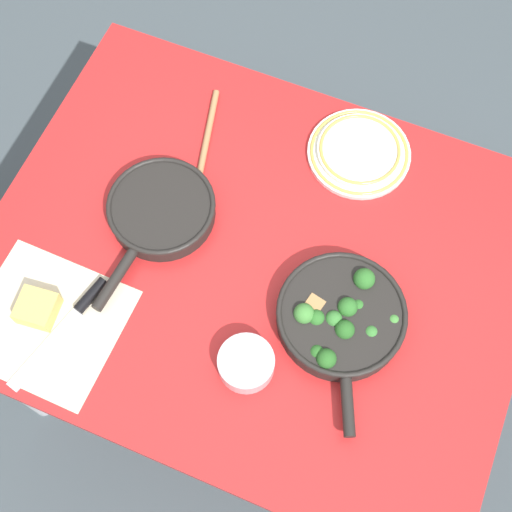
{
  "coord_description": "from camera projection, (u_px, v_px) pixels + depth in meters",
  "views": [
    {
      "loc": [
        0.23,
        -0.57,
        2.19
      ],
      "look_at": [
        0.0,
        0.0,
        0.77
      ],
      "focal_mm": 50.0,
      "sensor_mm": 36.0,
      "label": 1
    }
  ],
  "objects": [
    {
      "name": "ground_plane",
      "position": [
        256.0,
        353.0,
        2.26
      ],
      "size": [
        14.0,
        14.0,
        0.0
      ],
      "primitive_type": "plane",
      "color": "#424C51"
    },
    {
      "name": "dining_table_red",
      "position": [
        256.0,
        274.0,
        1.64
      ],
      "size": [
        1.19,
        0.94,
        0.75
      ],
      "color": "red",
      "rests_on": "ground_plane"
    },
    {
      "name": "skillet_broccoli",
      "position": [
        340.0,
        317.0,
        1.48
      ],
      "size": [
        0.27,
        0.37,
        0.07
      ],
      "rotation": [
        0.0,
        0.0,
        5.12
      ],
      "color": "black",
      "rests_on": "dining_table_red"
    },
    {
      "name": "skillet_eggs",
      "position": [
        161.0,
        210.0,
        1.58
      ],
      "size": [
        0.24,
        0.39,
        0.05
      ],
      "rotation": [
        0.0,
        0.0,
        4.62
      ],
      "color": "black",
      "rests_on": "dining_table_red"
    },
    {
      "name": "wooden_spoon",
      "position": [
        200.0,
        172.0,
        1.64
      ],
      "size": [
        0.12,
        0.36,
        0.02
      ],
      "rotation": [
        0.0,
        0.0,
        4.96
      ],
      "color": "#A87A4C",
      "rests_on": "dining_table_red"
    },
    {
      "name": "parchment_sheet",
      "position": [
        46.0,
        323.0,
        1.51
      ],
      "size": [
        0.32,
        0.29,
        0.0
      ],
      "color": "beige",
      "rests_on": "dining_table_red"
    },
    {
      "name": "grater_knife",
      "position": [
        73.0,
        317.0,
        1.5
      ],
      "size": [
        0.09,
        0.29,
        0.02
      ],
      "rotation": [
        0.0,
        0.0,
        4.47
      ],
      "color": "silver",
      "rests_on": "dining_table_red"
    },
    {
      "name": "cheese_block",
      "position": [
        37.0,
        308.0,
        1.5
      ],
      "size": [
        0.09,
        0.08,
        0.04
      ],
      "color": "#E0C15B",
      "rests_on": "dining_table_red"
    },
    {
      "name": "dinner_plate_stack",
      "position": [
        359.0,
        152.0,
        1.66
      ],
      "size": [
        0.24,
        0.24,
        0.03
      ],
      "color": "silver",
      "rests_on": "dining_table_red"
    },
    {
      "name": "prep_bowl_steel",
      "position": [
        246.0,
        363.0,
        1.45
      ],
      "size": [
        0.12,
        0.12,
        0.05
      ],
      "color": "#B7B7BC",
      "rests_on": "dining_table_red"
    }
  ]
}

